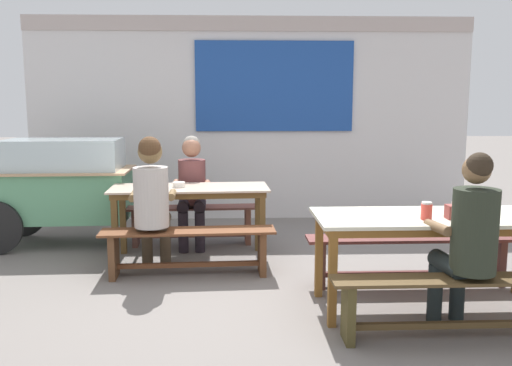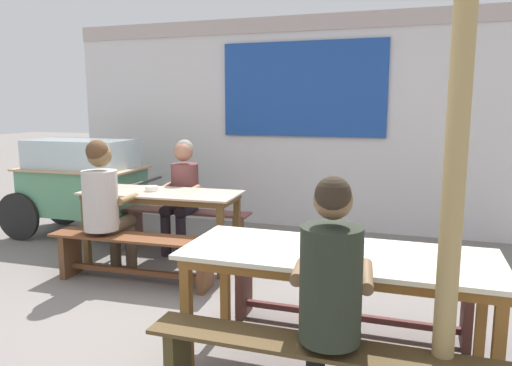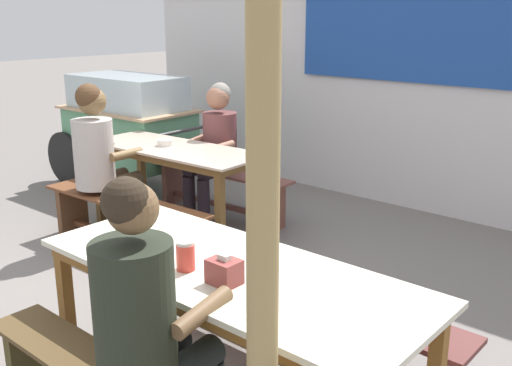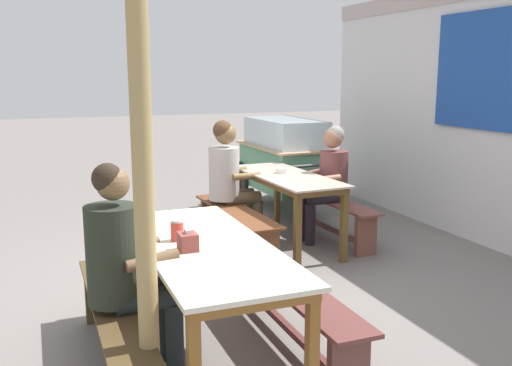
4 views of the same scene
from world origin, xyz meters
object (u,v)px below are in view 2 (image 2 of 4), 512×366
condiment_jar (312,246)px  bench_far_back (185,224)px  dining_table_near (337,264)px  soup_bowl (151,189)px  bench_far_front (135,252)px  person_left_back_turned (104,200)px  tissue_box (351,251)px  dining_table_far (162,200)px  food_cart (81,180)px  person_near_front (331,288)px  wooden_support_post (451,227)px  bench_near_back (348,290)px  person_center_facing (182,188)px

condiment_jar → bench_far_back: bearing=131.6°
dining_table_near → soup_bowl: 2.59m
dining_table_near → bench_far_front: (-2.00, 0.90, -0.39)m
person_left_back_turned → tissue_box: bearing=-23.9°
person_left_back_turned → dining_table_far: bearing=59.2°
bench_far_front → food_cart: (-1.51, 1.20, 0.42)m
person_near_front → person_left_back_turned: bearing=148.7°
condiment_jar → wooden_support_post: size_ratio=0.06×
soup_bowl → bench_near_back: bearing=-22.7°
dining_table_near → tissue_box: bearing=-53.6°
dining_table_far → bench_far_back: size_ratio=1.08×
dining_table_near → wooden_support_post: bearing=-38.3°
soup_bowl → wooden_support_post: 3.35m
dining_table_far → bench_near_back: dining_table_far is taller
soup_bowl → person_left_back_turned: bearing=-111.3°
bench_far_back → soup_bowl: size_ratio=11.80×
dining_table_far → bench_far_front: size_ratio=1.00×
person_near_front → person_left_back_turned: (-2.39, 1.45, 0.03)m
bench_far_front → person_center_facing: 1.15m
dining_table_near → condiment_jar: (-0.13, -0.14, 0.14)m
food_cart → person_center_facing: bearing=-5.4°
bench_far_back → bench_far_front: (0.06, -1.13, 0.00)m
soup_bowl → wooden_support_post: size_ratio=0.06×
person_near_front → bench_near_back: bearing=92.9°
dining_table_near → soup_bowl: bearing=145.7°
soup_bowl → person_near_front: bearing=-41.9°
bench_near_back → bench_far_front: bearing=170.6°
condiment_jar → bench_far_front: bearing=150.9°
bench_near_back → tissue_box: 0.87m
bench_far_back → tissue_box: size_ratio=11.55×
dining_table_near → tissue_box: tissue_box is taller
dining_table_far → soup_bowl: soup_bowl is taller
food_cart → person_center_facing: (1.47, -0.14, -0.00)m
person_left_back_turned → soup_bowl: 0.55m
dining_table_near → bench_far_front: size_ratio=1.14×
bench_far_front → tissue_box: (2.10, -1.03, 0.52)m
person_near_front → soup_bowl: person_near_front is taller
soup_bowl → wooden_support_post: bearing=-35.2°
person_center_facing → soup_bowl: size_ratio=9.65×
bench_near_back → condiment_jar: (-0.12, -0.71, 0.52)m
dining_table_far → condiment_jar: size_ratio=12.33×
bench_far_back → person_left_back_turned: person_left_back_turned is taller
person_left_back_turned → bench_near_back: bearing=-9.3°
bench_far_front → condiment_jar: (1.88, -1.04, 0.53)m
dining_table_near → bench_far_front: 2.23m
tissue_box → dining_table_far: bearing=143.1°
person_near_front → wooden_support_post: wooden_support_post is taller
bench_far_front → food_cart: size_ratio=0.88×
bench_far_front → tissue_box: bearing=-26.2°
person_near_front → condiment_jar: bearing=116.3°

